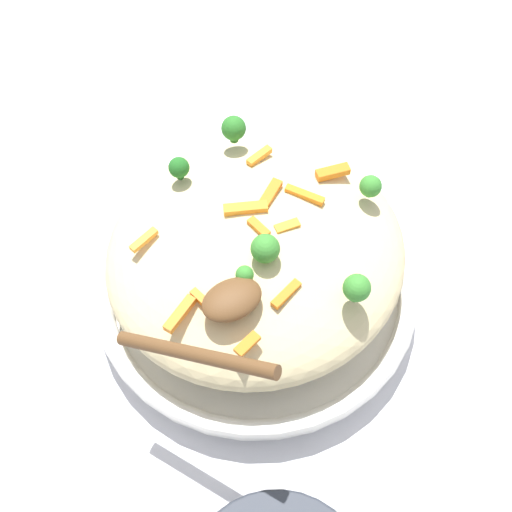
# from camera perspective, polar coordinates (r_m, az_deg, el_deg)

# --- Properties ---
(ground_plane) EXTENTS (2.40, 2.40, 0.00)m
(ground_plane) POSITION_cam_1_polar(r_m,az_deg,el_deg) (0.74, 0.00, -3.44)
(ground_plane) COLOR silver
(serving_bowl) EXTENTS (0.35, 0.35, 0.05)m
(serving_bowl) POSITION_cam_1_polar(r_m,az_deg,el_deg) (0.72, 0.00, -2.49)
(serving_bowl) COLOR white
(serving_bowl) RESTS_ON ground_plane
(pasta_mound) EXTENTS (0.31, 0.29, 0.10)m
(pasta_mound) POSITION_cam_1_polar(r_m,az_deg,el_deg) (0.66, 0.00, 0.34)
(pasta_mound) COLOR beige
(pasta_mound) RESTS_ON serving_bowl
(carrot_piece_0) EXTENTS (0.01, 0.03, 0.01)m
(carrot_piece_0) POSITION_cam_1_polar(r_m,az_deg,el_deg) (0.62, -0.10, 2.33)
(carrot_piece_0) COLOR orange
(carrot_piece_0) RESTS_ON pasta_mound
(carrot_piece_1) EXTENTS (0.03, 0.01, 0.01)m
(carrot_piece_1) POSITION_cam_1_polar(r_m,az_deg,el_deg) (0.68, 0.29, 8.73)
(carrot_piece_1) COLOR orange
(carrot_piece_1) RESTS_ON pasta_mound
(carrot_piece_2) EXTENTS (0.03, 0.02, 0.01)m
(carrot_piece_2) POSITION_cam_1_polar(r_m,az_deg,el_deg) (0.59, 2.65, -3.33)
(carrot_piece_2) COLOR orange
(carrot_piece_2) RESTS_ON pasta_mound
(carrot_piece_3) EXTENTS (0.03, 0.01, 0.01)m
(carrot_piece_3) POSITION_cam_1_polar(r_m,az_deg,el_deg) (0.62, 2.74, 2.60)
(carrot_piece_3) COLOR orange
(carrot_piece_3) RESTS_ON pasta_mound
(carrot_piece_4) EXTENTS (0.03, 0.04, 0.01)m
(carrot_piece_4) POSITION_cam_1_polar(r_m,az_deg,el_deg) (0.65, 4.27, 5.34)
(carrot_piece_4) COLOR orange
(carrot_piece_4) RESTS_ON pasta_mound
(carrot_piece_5) EXTENTS (0.04, 0.02, 0.01)m
(carrot_piece_5) POSITION_cam_1_polar(r_m,az_deg,el_deg) (0.67, 6.72, 7.30)
(carrot_piece_5) COLOR orange
(carrot_piece_5) RESTS_ON pasta_mound
(carrot_piece_6) EXTENTS (0.01, 0.03, 0.01)m
(carrot_piece_6) POSITION_cam_1_polar(r_m,az_deg,el_deg) (0.59, -4.67, -3.90)
(carrot_piece_6) COLOR orange
(carrot_piece_6) RESTS_ON pasta_mound
(carrot_piece_7) EXTENTS (0.04, 0.03, 0.01)m
(carrot_piece_7) POSITION_cam_1_polar(r_m,az_deg,el_deg) (0.63, -0.58, 4.33)
(carrot_piece_7) COLOR orange
(carrot_piece_7) RESTS_ON pasta_mound
(carrot_piece_8) EXTENTS (0.03, 0.02, 0.01)m
(carrot_piece_8) POSITION_cam_1_polar(r_m,az_deg,el_deg) (0.57, -0.76, -7.69)
(carrot_piece_8) COLOR orange
(carrot_piece_8) RESTS_ON pasta_mound
(carrot_piece_9) EXTENTS (0.03, 0.03, 0.01)m
(carrot_piece_9) POSITION_cam_1_polar(r_m,az_deg,el_deg) (0.64, 1.29, 5.52)
(carrot_piece_9) COLOR orange
(carrot_piece_9) RESTS_ON pasta_mound
(carrot_piece_10) EXTENTS (0.04, 0.03, 0.01)m
(carrot_piece_10) POSITION_cam_1_polar(r_m,az_deg,el_deg) (0.58, -6.67, -5.04)
(carrot_piece_10) COLOR orange
(carrot_piece_10) RESTS_ON pasta_mound
(carrot_piece_11) EXTENTS (0.03, 0.02, 0.01)m
(carrot_piece_11) POSITION_cam_1_polar(r_m,az_deg,el_deg) (0.63, -9.77, 1.40)
(carrot_piece_11) COLOR orange
(carrot_piece_11) RESTS_ON pasta_mound
(broccoli_floret_0) EXTENTS (0.02, 0.02, 0.02)m
(broccoli_floret_0) POSITION_cam_1_polar(r_m,az_deg,el_deg) (0.65, 9.97, 6.01)
(broccoli_floret_0) COLOR #377928
(broccoli_floret_0) RESTS_ON pasta_mound
(broccoli_floret_1) EXTENTS (0.02, 0.02, 0.02)m
(broccoli_floret_1) POSITION_cam_1_polar(r_m,az_deg,el_deg) (0.59, -1.00, -1.65)
(broccoli_floret_1) COLOR #377928
(broccoli_floret_1) RESTS_ON pasta_mound
(broccoli_floret_2) EXTENTS (0.02, 0.02, 0.03)m
(broccoli_floret_2) POSITION_cam_1_polar(r_m,az_deg,el_deg) (0.66, -6.74, 7.66)
(broccoli_floret_2) COLOR #205B1C
(broccoli_floret_2) RESTS_ON pasta_mound
(broccoli_floret_3) EXTENTS (0.03, 0.03, 0.03)m
(broccoli_floret_3) POSITION_cam_1_polar(r_m,az_deg,el_deg) (0.58, 8.79, -2.80)
(broccoli_floret_3) COLOR #377928
(broccoli_floret_3) RESTS_ON pasta_mound
(broccoli_floret_4) EXTENTS (0.03, 0.03, 0.03)m
(broccoli_floret_4) POSITION_cam_1_polar(r_m,az_deg,el_deg) (0.59, 0.82, 0.63)
(broccoli_floret_4) COLOR #377928
(broccoli_floret_4) RESTS_ON pasta_mound
(broccoli_floret_5) EXTENTS (0.03, 0.03, 0.03)m
(broccoli_floret_5) POSITION_cam_1_polar(r_m,az_deg,el_deg) (0.69, -1.96, 11.06)
(broccoli_floret_5) COLOR #296820
(broccoli_floret_5) RESTS_ON pasta_mound
(serving_spoon) EXTENTS (0.13, 0.12, 0.08)m
(serving_spoon) POSITION_cam_1_polar(r_m,az_deg,el_deg) (0.55, -3.23, -5.39)
(serving_spoon) COLOR brown
(serving_spoon) RESTS_ON pasta_mound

